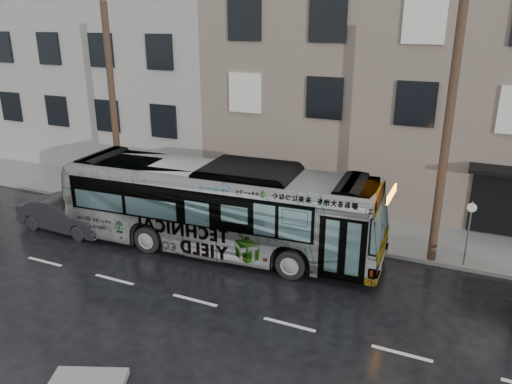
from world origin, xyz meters
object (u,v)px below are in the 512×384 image
bus (219,207)px  dark_sedan (67,214)px  utility_pole_front (446,138)px  utility_pole_rear (113,109)px  sign_post (468,234)px

bus → dark_sedan: bus is taller
utility_pole_front → utility_pole_rear: 14.00m
bus → dark_sedan: bearing=95.7°
utility_pole_front → bus: bearing=-164.2°
utility_pole_front → dark_sedan: 15.13m
utility_pole_front → utility_pole_rear: (-14.00, 0.00, 0.00)m
sign_post → dark_sedan: bearing=-168.2°
utility_pole_front → sign_post: size_ratio=3.75×
utility_pole_front → dark_sedan: bearing=-167.3°
utility_pole_rear → sign_post: size_ratio=3.75×
utility_pole_rear → sign_post: utility_pole_rear is taller
utility_pole_rear → sign_post: (15.10, 0.00, -3.30)m
utility_pole_front → utility_pole_rear: size_ratio=1.00×
utility_pole_rear → bus: (6.41, -2.14, -2.92)m
utility_pole_front → dark_sedan: size_ratio=2.10×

